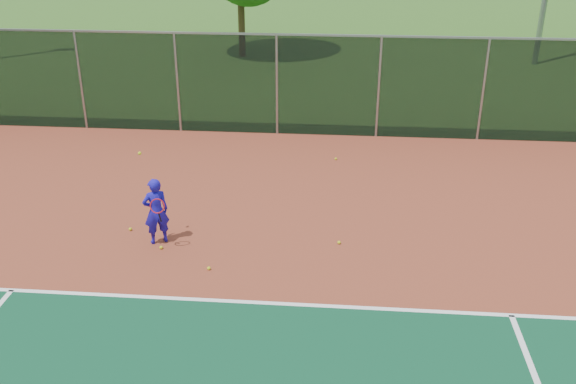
# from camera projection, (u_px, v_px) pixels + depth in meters

# --- Properties ---
(court_apron) EXTENTS (30.00, 20.00, 0.02)m
(court_apron) POSITION_uv_depth(u_px,v_px,m) (399.00, 347.00, 10.35)
(court_apron) COLOR brown
(court_apron) RESTS_ON ground
(fence_back) EXTENTS (30.00, 0.06, 3.03)m
(fence_back) POSITION_uv_depth(u_px,v_px,m) (379.00, 86.00, 18.74)
(fence_back) COLOR black
(fence_back) RESTS_ON court_apron
(tennis_player) EXTENTS (0.63, 0.69, 1.99)m
(tennis_player) POSITION_uv_depth(u_px,v_px,m) (156.00, 211.00, 13.16)
(tennis_player) COLOR #1A11A4
(tennis_player) RESTS_ON court_apron
(practice_ball_1) EXTENTS (0.07, 0.07, 0.07)m
(practice_ball_1) POSITION_uv_depth(u_px,v_px,m) (339.00, 242.00, 13.37)
(practice_ball_1) COLOR #C5CA17
(practice_ball_1) RESTS_ON court_apron
(practice_ball_2) EXTENTS (0.07, 0.07, 0.07)m
(practice_ball_2) POSITION_uv_depth(u_px,v_px,m) (209.00, 268.00, 12.45)
(practice_ball_2) COLOR #C5CA17
(practice_ball_2) RESTS_ON court_apron
(practice_ball_3) EXTENTS (0.07, 0.07, 0.07)m
(practice_ball_3) POSITION_uv_depth(u_px,v_px,m) (336.00, 159.00, 17.63)
(practice_ball_3) COLOR #C5CA17
(practice_ball_3) RESTS_ON court_apron
(practice_ball_4) EXTENTS (0.07, 0.07, 0.07)m
(practice_ball_4) POSITION_uv_depth(u_px,v_px,m) (161.00, 247.00, 13.18)
(practice_ball_4) COLOR #C5CA17
(practice_ball_4) RESTS_ON court_apron
(practice_ball_5) EXTENTS (0.07, 0.07, 0.07)m
(practice_ball_5) POSITION_uv_depth(u_px,v_px,m) (130.00, 229.00, 13.91)
(practice_ball_5) COLOR #C5CA17
(practice_ball_5) RESTS_ON court_apron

